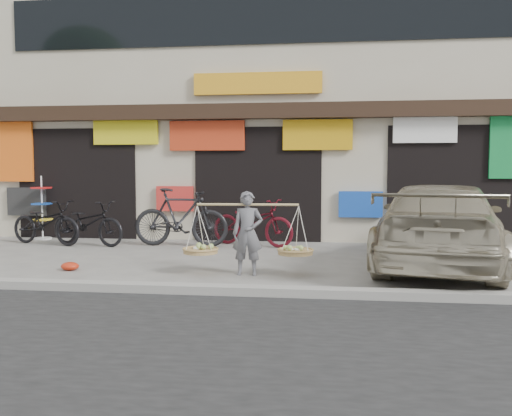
# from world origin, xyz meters

# --- Properties ---
(ground) EXTENTS (70.00, 70.00, 0.00)m
(ground) POSITION_xyz_m (0.00, 0.00, 0.00)
(ground) COLOR gray
(ground) RESTS_ON ground
(kerb) EXTENTS (70.00, 0.25, 0.12)m
(kerb) POSITION_xyz_m (0.00, -2.00, 0.06)
(kerb) COLOR gray
(kerb) RESTS_ON ground
(shophouse_block) EXTENTS (14.00, 6.32, 7.00)m
(shophouse_block) POSITION_xyz_m (-0.00, 6.42, 3.45)
(shophouse_block) COLOR beige
(shophouse_block) RESTS_ON ground
(street_vendor) EXTENTS (2.10, 0.64, 1.36)m
(street_vendor) POSITION_xyz_m (0.34, -0.61, 0.61)
(street_vendor) COLOR #5E5E63
(street_vendor) RESTS_ON ground
(bike_0) EXTENTS (2.03, 1.19, 1.01)m
(bike_0) POSITION_xyz_m (-3.69, 2.27, 0.51)
(bike_0) COLOR black
(bike_0) RESTS_ON ground
(bike_1) EXTENTS (2.17, 0.72, 1.29)m
(bike_1) POSITION_xyz_m (-1.58, 2.37, 0.64)
(bike_1) COLOR black
(bike_1) RESTS_ON ground
(bike_2) EXTENTS (2.12, 1.36, 1.05)m
(bike_2) POSITION_xyz_m (-0.02, 2.68, 0.53)
(bike_2) COLOR #570F18
(bike_2) RESTS_ON ground
(bike_3) EXTENTS (2.03, 1.19, 1.01)m
(bike_3) POSITION_xyz_m (-4.68, 2.27, 0.51)
(bike_3) COLOR black
(bike_3) RESTS_ON ground
(suv) EXTENTS (3.08, 5.34, 1.46)m
(suv) POSITION_xyz_m (3.57, 0.47, 0.73)
(suv) COLOR #B9AF95
(suv) RESTS_ON ground
(display_rack) EXTENTS (0.42, 0.42, 1.54)m
(display_rack) POSITION_xyz_m (-5.24, 3.13, 0.62)
(display_rack) COLOR silver
(display_rack) RESTS_ON ground
(red_bag) EXTENTS (0.31, 0.25, 0.14)m
(red_bag) POSITION_xyz_m (-2.71, -0.61, 0.07)
(red_bag) COLOR red
(red_bag) RESTS_ON ground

